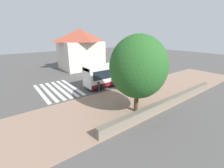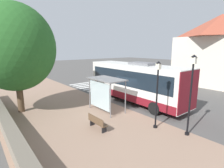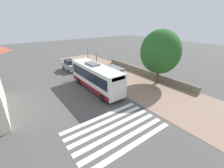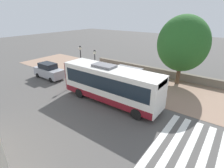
# 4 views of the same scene
# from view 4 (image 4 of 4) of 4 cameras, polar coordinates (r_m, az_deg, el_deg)

# --- Properties ---
(ground_plane) EXTENTS (120.00, 120.00, 0.00)m
(ground_plane) POSITION_cam_4_polar(r_m,az_deg,el_deg) (19.31, 2.64, -3.48)
(ground_plane) COLOR #514F4C
(ground_plane) RESTS_ON ground
(sidewalk_plaza) EXTENTS (9.00, 44.00, 0.02)m
(sidewalk_plaza) POSITION_cam_4_polar(r_m,az_deg,el_deg) (22.87, 8.99, 0.54)
(sidewalk_plaza) COLOR #937560
(sidewalk_plaza) RESTS_ON ground
(crosswalk_stripes) EXTENTS (9.00, 5.25, 0.01)m
(crosswalk_stripes) POSITION_cam_4_polar(r_m,az_deg,el_deg) (12.69, 24.85, -21.74)
(crosswalk_stripes) COLOR silver
(crosswalk_stripes) RESTS_ON ground
(stone_wall) EXTENTS (0.60, 20.00, 1.01)m
(stone_wall) POSITION_cam_4_polar(r_m,az_deg,el_deg) (26.16, 13.27, 4.21)
(stone_wall) COLOR slate
(stone_wall) RESTS_ON ground
(bus) EXTENTS (2.71, 10.34, 3.77)m
(bus) POSITION_cam_4_polar(r_m,az_deg,el_deg) (17.02, -0.50, 0.03)
(bus) COLOR silver
(bus) RESTS_ON ground
(bus_shelter) EXTENTS (1.75, 3.12, 2.65)m
(bus_shelter) POSITION_cam_4_polar(r_m,az_deg,el_deg) (19.90, 5.37, 4.08)
(bus_shelter) COLOR slate
(bus_shelter) RESTS_ON ground
(pedestrian) EXTENTS (0.34, 0.24, 1.79)m
(pedestrian) POSITION_cam_4_polar(r_m,az_deg,el_deg) (16.88, 14.05, -4.16)
(pedestrian) COLOR #2D3347
(pedestrian) RESTS_ON ground
(bench) EXTENTS (0.40, 1.63, 0.88)m
(bench) POSITION_cam_4_polar(r_m,az_deg,el_deg) (23.47, 3.43, 2.58)
(bench) COLOR brown
(bench) RESTS_ON ground
(street_lamp_near) EXTENTS (0.28, 0.28, 4.23)m
(street_lamp_near) POSITION_cam_4_polar(r_m,az_deg,el_deg) (21.84, -5.56, 6.60)
(street_lamp_near) COLOR black
(street_lamp_near) RESTS_ON ground
(street_lamp_far) EXTENTS (0.28, 0.28, 4.65)m
(street_lamp_far) POSITION_cam_4_polar(r_m,az_deg,el_deg) (22.50, -10.10, 7.44)
(street_lamp_far) COLOR black
(street_lamp_far) RESTS_ON ground
(shade_tree) EXTENTS (5.90, 5.90, 8.27)m
(shade_tree) POSITION_cam_4_polar(r_m,az_deg,el_deg) (22.48, 22.15, 12.09)
(shade_tree) COLOR brown
(shade_tree) RESTS_ON ground
(parked_car_behind_bus) EXTENTS (1.90, 4.57, 2.10)m
(parked_car_behind_bus) POSITION_cam_4_polar(r_m,az_deg,el_deg) (25.29, -19.93, 4.01)
(parked_car_behind_bus) COLOR #9EA0A8
(parked_car_behind_bus) RESTS_ON ground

